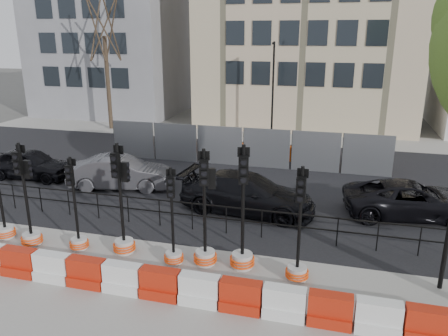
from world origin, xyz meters
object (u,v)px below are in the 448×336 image
(traffic_signal_h, at_px, (298,258))
(car_a, at_px, (30,164))
(traffic_signal_d, at_px, (123,228))
(traffic_signal_a, at_px, (3,220))
(car_c, at_px, (247,193))

(traffic_signal_h, xyz_separation_m, car_a, (-12.90, 5.64, 0.02))
(traffic_signal_d, bearing_deg, car_a, 148.36)
(traffic_signal_a, bearing_deg, car_a, 121.01)
(traffic_signal_a, relative_size, traffic_signal_h, 0.98)
(traffic_signal_d, height_order, traffic_signal_h, traffic_signal_d)
(traffic_signal_d, xyz_separation_m, traffic_signal_h, (5.28, -0.17, -0.16))
(car_c, bearing_deg, traffic_signal_d, 150.01)
(traffic_signal_a, distance_m, traffic_signal_d, 4.27)
(traffic_signal_d, bearing_deg, traffic_signal_h, 2.11)
(car_c, bearing_deg, traffic_signal_h, -146.24)
(traffic_signal_d, bearing_deg, traffic_signal_a, -174.62)
(traffic_signal_a, height_order, car_c, traffic_signal_a)
(traffic_signal_d, distance_m, traffic_signal_h, 5.28)
(traffic_signal_h, bearing_deg, car_c, 122.50)
(traffic_signal_d, height_order, car_c, traffic_signal_d)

